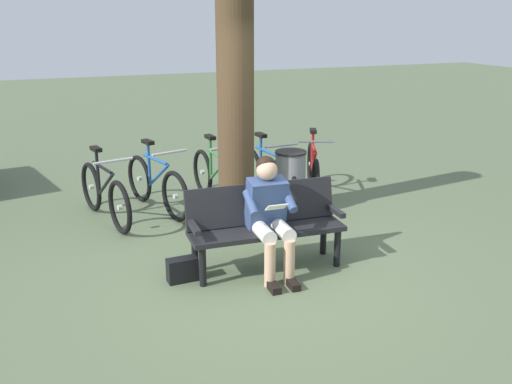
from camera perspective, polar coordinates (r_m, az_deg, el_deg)
name	(u,v)px	position (r m, az deg, el deg)	size (l,w,h in m)	color
ground_plane	(271,277)	(5.84, 1.53, -8.44)	(40.00, 40.00, 0.00)	#566647
bench	(264,220)	(5.89, 0.84, -2.85)	(1.63, 0.57, 0.87)	black
person_reading	(270,211)	(5.69, 1.36, -1.90)	(0.51, 0.78, 1.20)	#334772
handbag	(182,270)	(5.75, -7.35, -7.69)	(0.30, 0.14, 0.24)	black
tree_trunk	(235,90)	(6.99, -2.07, 10.11)	(0.45, 0.45, 3.32)	#4C3823
litter_bin	(290,182)	(7.56, 3.44, 1.04)	(0.41, 0.41, 0.83)	slate
bicycle_blue	(313,171)	(8.33, 5.70, 2.12)	(0.74, 1.57, 0.94)	black
bicycle_green	(267,176)	(8.03, 1.08, 1.62)	(0.48, 1.68, 0.94)	black
bicycle_red	(216,179)	(7.91, -4.01, 1.33)	(0.48, 1.68, 0.94)	black
bicycle_black	(156,185)	(7.72, -9.90, 0.71)	(0.59, 1.64, 0.94)	black
bicycle_orange	(105,194)	(7.46, -14.86, -0.22)	(0.53, 1.65, 0.94)	black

